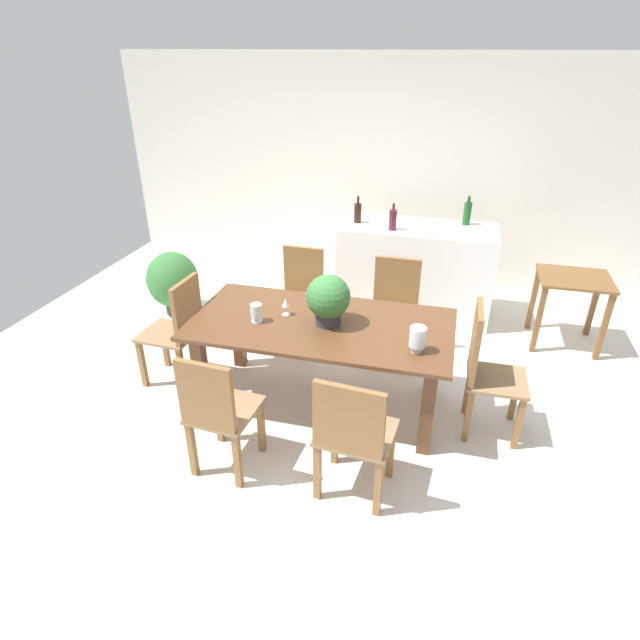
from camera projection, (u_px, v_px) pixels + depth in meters
ground_plane at (326, 390)px, 4.48m from camera, size 7.04×7.04×0.00m
back_wall at (381, 174)px, 6.08m from camera, size 6.40×0.10×2.60m
dining_table at (321, 337)px, 4.03m from camera, size 2.01×1.02×0.76m
chair_far_right at (394, 303)px, 4.77m from camera, size 0.46×0.41×0.95m
chair_far_left at (301, 293)px, 4.98m from camera, size 0.44×0.45×0.96m
chair_foot_end at (485, 366)px, 3.78m from camera, size 0.43×0.42×1.03m
chair_near_right at (352, 433)px, 3.17m from camera, size 0.51×0.47×0.94m
chair_head_end at (179, 328)px, 4.34m from camera, size 0.49×0.45×0.98m
chair_near_left at (217, 410)px, 3.38m from camera, size 0.45×0.47×0.95m
flower_centerpiece at (328, 299)px, 3.86m from camera, size 0.33×0.33×0.40m
crystal_vase_left at (256, 312)px, 3.94m from camera, size 0.09×0.09×0.15m
crystal_vase_center_near at (418, 337)px, 3.54m from camera, size 0.12×0.12×0.19m
wine_glass at (286, 303)px, 4.04m from camera, size 0.06×0.06×0.14m
kitchen_counter at (415, 270)px, 5.58m from camera, size 1.61×0.69×0.98m
wine_bottle_clear at (393, 220)px, 5.20m from camera, size 0.08×0.08×0.27m
wine_bottle_amber at (467, 213)px, 5.35m from camera, size 0.08×0.08×0.30m
wine_bottle_dark at (358, 213)px, 5.42m from camera, size 0.08×0.08×0.28m
side_table at (572, 293)px, 4.93m from camera, size 0.65×0.57×0.71m
potted_plant_floor at (173, 281)px, 5.60m from camera, size 0.55×0.55×0.70m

